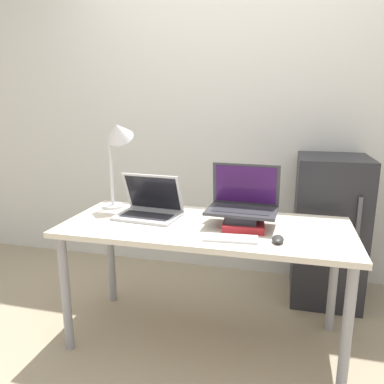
# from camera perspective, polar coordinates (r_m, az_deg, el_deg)

# --- Properties ---
(ground_plane) EXTENTS (14.00, 14.00, 0.00)m
(ground_plane) POSITION_cam_1_polar(r_m,az_deg,el_deg) (2.13, -0.24, -26.38)
(ground_plane) COLOR gray
(wall_back) EXTENTS (8.00, 0.05, 2.70)m
(wall_back) POSITION_cam_1_polar(r_m,az_deg,el_deg) (2.97, 6.48, 13.07)
(wall_back) COLOR silver
(wall_back) RESTS_ON ground_plane
(desk) EXTENTS (1.57, 0.68, 0.71)m
(desk) POSITION_cam_1_polar(r_m,az_deg,el_deg) (2.10, 2.07, -6.98)
(desk) COLOR beige
(desk) RESTS_ON ground_plane
(laptop_left) EXTENTS (0.38, 0.29, 0.25)m
(laptop_left) POSITION_cam_1_polar(r_m,az_deg,el_deg) (2.22, -6.50, -2.47)
(laptop_left) COLOR #B2B2B7
(laptop_left) RESTS_ON desk
(book_stack) EXTENTS (0.24, 0.29, 0.08)m
(book_stack) POSITION_cam_1_polar(r_m,az_deg,el_deg) (2.05, 7.78, -4.29)
(book_stack) COLOR maroon
(book_stack) RESTS_ON desk
(laptop_on_books) EXTENTS (0.39, 0.26, 0.25)m
(laptop_on_books) POSITION_cam_1_polar(r_m,az_deg,el_deg) (2.06, 7.78, -1.51)
(laptop_on_books) COLOR #333338
(laptop_on_books) RESTS_ON book_stack
(wireless_keyboard) EXTENTS (0.28, 0.12, 0.01)m
(wireless_keyboard) POSITION_cam_1_polar(r_m,az_deg,el_deg) (1.86, 5.87, -7.01)
(wireless_keyboard) COLOR silver
(wireless_keyboard) RESTS_ON desk
(mouse) EXTENTS (0.06, 0.10, 0.03)m
(mouse) POSITION_cam_1_polar(r_m,az_deg,el_deg) (1.86, 12.95, -7.02)
(mouse) COLOR #2D2D2D
(mouse) RESTS_ON desk
(desk_lamp) EXTENTS (0.23, 0.20, 0.58)m
(desk_lamp) POSITION_cam_1_polar(r_m,az_deg,el_deg) (2.32, -11.30, 7.59)
(desk_lamp) COLOR silver
(desk_lamp) RESTS_ON desk
(mini_fridge) EXTENTS (0.46, 0.53, 1.02)m
(mini_fridge) POSITION_cam_1_polar(r_m,az_deg,el_deg) (2.78, 20.05, -5.33)
(mini_fridge) COLOR #232328
(mini_fridge) RESTS_ON ground_plane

